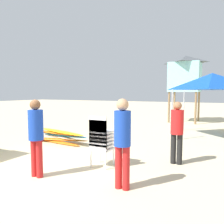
{
  "coord_description": "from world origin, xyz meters",
  "views": [
    {
      "loc": [
        4.34,
        -3.75,
        1.86
      ],
      "look_at": [
        1.3,
        2.04,
        1.28
      ],
      "focal_mm": 35.12,
      "sensor_mm": 36.0,
      "label": 1
    }
  ],
  "objects_px": {
    "popup_canopy": "(212,81)",
    "lifeguard_tower": "(185,74)",
    "stacked_plastic_chairs": "(100,138)",
    "lifeguard_near_left": "(36,133)",
    "lifeguard_near_center": "(177,129)",
    "lifeguard_near_right": "(122,137)",
    "surfboard_pile": "(59,136)"
  },
  "relations": [
    {
      "from": "lifeguard_near_left",
      "to": "popup_canopy",
      "type": "distance_m",
      "value": 7.25
    },
    {
      "from": "stacked_plastic_chairs",
      "to": "popup_canopy",
      "type": "height_order",
      "value": "popup_canopy"
    },
    {
      "from": "surfboard_pile",
      "to": "popup_canopy",
      "type": "distance_m",
      "value": 6.46
    },
    {
      "from": "lifeguard_near_right",
      "to": "surfboard_pile",
      "type": "bearing_deg",
      "value": 146.59
    },
    {
      "from": "lifeguard_near_left",
      "to": "popup_canopy",
      "type": "xyz_separation_m",
      "value": [
        3.1,
        6.42,
        1.32
      ]
    },
    {
      "from": "lifeguard_near_right",
      "to": "popup_canopy",
      "type": "bearing_deg",
      "value": 79.14
    },
    {
      "from": "lifeguard_near_center",
      "to": "popup_canopy",
      "type": "xyz_separation_m",
      "value": [
        0.55,
        4.08,
        1.38
      ]
    },
    {
      "from": "lifeguard_near_center",
      "to": "lifeguard_near_right",
      "type": "relative_size",
      "value": 0.93
    },
    {
      "from": "stacked_plastic_chairs",
      "to": "lifeguard_near_left",
      "type": "height_order",
      "value": "lifeguard_near_left"
    },
    {
      "from": "lifeguard_near_center",
      "to": "popup_canopy",
      "type": "bearing_deg",
      "value": 82.3
    },
    {
      "from": "surfboard_pile",
      "to": "popup_canopy",
      "type": "xyz_separation_m",
      "value": [
        4.93,
        3.62,
        2.07
      ]
    },
    {
      "from": "lifeguard_near_right",
      "to": "popup_canopy",
      "type": "height_order",
      "value": "popup_canopy"
    },
    {
      "from": "stacked_plastic_chairs",
      "to": "popup_canopy",
      "type": "distance_m",
      "value": 5.87
    },
    {
      "from": "popup_canopy",
      "to": "lifeguard_near_center",
      "type": "bearing_deg",
      "value": -97.7
    },
    {
      "from": "lifeguard_near_left",
      "to": "lifeguard_near_right",
      "type": "bearing_deg",
      "value": 9.34
    },
    {
      "from": "popup_canopy",
      "to": "lifeguard_tower",
      "type": "relative_size",
      "value": 0.64
    },
    {
      "from": "lifeguard_near_center",
      "to": "lifeguard_tower",
      "type": "xyz_separation_m",
      "value": [
        -1.27,
        8.68,
        2.11
      ]
    },
    {
      "from": "popup_canopy",
      "to": "lifeguard_tower",
      "type": "height_order",
      "value": "lifeguard_tower"
    },
    {
      "from": "lifeguard_near_center",
      "to": "surfboard_pile",
      "type": "bearing_deg",
      "value": 173.95
    },
    {
      "from": "lifeguard_near_left",
      "to": "lifeguard_tower",
      "type": "xyz_separation_m",
      "value": [
        1.28,
        11.01,
        2.05
      ]
    },
    {
      "from": "lifeguard_near_center",
      "to": "stacked_plastic_chairs",
      "type": "bearing_deg",
      "value": -145.31
    },
    {
      "from": "lifeguard_tower",
      "to": "lifeguard_near_right",
      "type": "bearing_deg",
      "value": -86.5
    },
    {
      "from": "lifeguard_near_center",
      "to": "lifeguard_tower",
      "type": "relative_size",
      "value": 0.39
    },
    {
      "from": "popup_canopy",
      "to": "lifeguard_tower",
      "type": "distance_m",
      "value": 5.0
    },
    {
      "from": "lifeguard_near_right",
      "to": "popup_canopy",
      "type": "xyz_separation_m",
      "value": [
        1.17,
        6.1,
        1.3
      ]
    },
    {
      "from": "stacked_plastic_chairs",
      "to": "lifeguard_tower",
      "type": "distance_m",
      "value": 10.08
    },
    {
      "from": "surfboard_pile",
      "to": "lifeguard_tower",
      "type": "xyz_separation_m",
      "value": [
        3.11,
        8.21,
        2.8
      ]
    },
    {
      "from": "popup_canopy",
      "to": "lifeguard_near_right",
      "type": "bearing_deg",
      "value": -100.86
    },
    {
      "from": "lifeguard_near_right",
      "to": "lifeguard_tower",
      "type": "distance_m",
      "value": 10.9
    },
    {
      "from": "stacked_plastic_chairs",
      "to": "popup_canopy",
      "type": "xyz_separation_m",
      "value": [
        2.19,
        5.21,
        1.57
      ]
    },
    {
      "from": "lifeguard_near_right",
      "to": "lifeguard_tower",
      "type": "height_order",
      "value": "lifeguard_tower"
    },
    {
      "from": "lifeguard_tower",
      "to": "surfboard_pile",
      "type": "bearing_deg",
      "value": -110.71
    }
  ]
}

